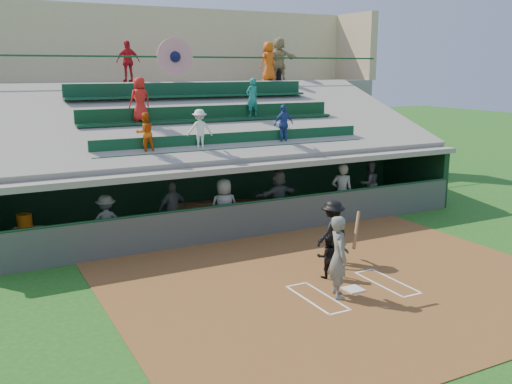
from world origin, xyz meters
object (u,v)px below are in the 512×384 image
white_table (28,241)px  trash_bin (276,71)px  home_plate (353,289)px  batter_at_plate (339,256)px  water_cooler (25,221)px  catcher (327,257)px

white_table → trash_bin: trash_bin is taller
home_plate → batter_at_plate: size_ratio=0.22×
water_cooler → trash_bin: bearing=29.8°
batter_at_plate → water_cooler: bearing=131.9°
batter_at_plate → trash_bin: (5.95, 13.52, 4.03)m
batter_at_plate → catcher: bearing=67.8°
trash_bin → batter_at_plate: bearing=-113.8°
water_cooler → trash_bin: trash_bin is taller
home_plate → catcher: catcher is taller
batter_at_plate → water_cooler: size_ratio=4.71×
batter_at_plate → trash_bin: size_ratio=2.36×
home_plate → trash_bin: trash_bin is taller
water_cooler → trash_bin: (11.95, 6.83, 4.07)m
batter_at_plate → catcher: 1.28m
white_table → water_cooler: 0.56m
white_table → water_cooler: (-0.04, 0.06, 0.56)m
catcher → batter_at_plate: bearing=84.9°
batter_at_plate → trash_bin: 15.31m
white_table → water_cooler: size_ratio=1.92×
batter_at_plate → white_table: (-5.96, 6.63, -0.59)m
home_plate → white_table: 9.20m
batter_at_plate → trash_bin: trash_bin is taller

